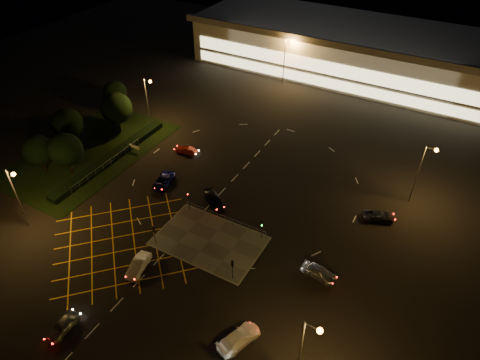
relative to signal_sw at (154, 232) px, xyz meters
The scene contains 27 objects.
ground 7.58m from the signal_sw, 56.28° to the left, with size 180.00×180.00×0.00m, color black.
pedestrian_island 7.57m from the signal_sw, 33.65° to the left, with size 14.00×9.00×0.12m, color #4C4944.
grass_verge 26.93m from the signal_sw, 153.45° to the left, with size 18.00×30.00×0.08m, color black.
hedge 22.55m from the signal_sw, 147.74° to the left, with size 2.00×26.00×1.00m, color black.
supermarket 68.13m from the signal_sw, 86.63° to the left, with size 72.00×26.50×10.50m.
streetlight_sw 19.03m from the signal_sw, 161.12° to the right, with size 1.78×0.56×10.03m.
streetlight_se 26.05m from the signal_sw, 18.14° to the right, with size 1.78×0.56×10.03m.
streetlight_nw 31.24m from the signal_sw, 129.19° to the left, with size 1.78×0.56×10.03m.
streetlight_ne 38.75m from the signal_sw, 42.43° to the left, with size 1.78×0.56×10.03m.
streetlight_far_left 54.44m from the signal_sw, 95.88° to the left, with size 1.78×0.56×10.03m.
signal_sw is the anchor object (origin of this frame).
signal_se 12.00m from the signal_sw, ahead, with size 0.28×0.30×3.15m.
signal_nw 7.99m from the signal_sw, 90.00° to the left, with size 0.28×0.30×3.15m.
signal_ne 14.41m from the signal_sw, 33.65° to the left, with size 0.28×0.30×3.15m.
tree_a 26.38m from the signal_sw, behind, with size 5.04×5.04×6.86m.
tree_b 30.55m from the signal_sw, 156.81° to the left, with size 5.40×5.40×7.35m.
tree_c 31.34m from the signal_sw, 140.20° to the left, with size 5.76×5.76×7.84m.
tree_d 39.73m from the signal_sw, 139.09° to the left, with size 4.68×4.68×6.37m.
tree_e 22.92m from the signal_sw, 164.76° to the left, with size 5.40×5.40×7.35m.
car_near_silver 15.50m from the signal_sw, 93.19° to the right, with size 1.59×3.96×1.35m, color #B2B4B9.
car_queue_white 4.85m from the signal_sw, 79.87° to the right, with size 1.55×4.43×1.46m, color white.
car_left_blue 13.16m from the signal_sw, 122.59° to the left, with size 2.34×5.06×1.41m, color #0C0D4A.
car_far_dkgrey 11.40m from the signal_sw, 77.08° to the left, with size 1.96×4.83×1.40m, color black.
car_right_silver 21.99m from the signal_sw, 14.74° to the left, with size 1.83×4.55×1.55m, color #A6A8AD.
car_circ_red 22.03m from the signal_sw, 114.04° to the left, with size 1.29×3.71×1.22m, color maroon.
car_east_grey 31.91m from the signal_sw, 38.16° to the left, with size 2.07×4.49×1.25m, color black.
car_approach_white 18.45m from the signal_sw, 22.91° to the right, with size 2.13×5.23×1.52m, color white.
Camera 1 is at (25.62, -35.62, 42.57)m, focal length 32.00 mm.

